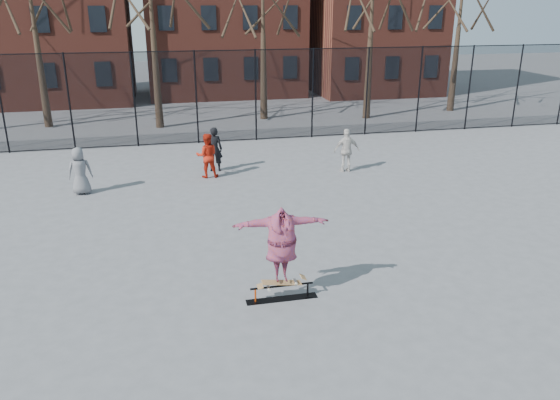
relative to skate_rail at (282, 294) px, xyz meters
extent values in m
plane|color=slate|center=(0.74, 1.00, -0.13)|extent=(100.00, 100.00, 0.00)
cube|color=black|center=(0.00, 0.00, -0.12)|extent=(1.51, 0.23, 0.01)
cylinder|color=#EA470D|center=(-0.56, 0.00, 0.03)|extent=(0.04, 0.04, 0.31)
cylinder|color=black|center=(0.56, 0.00, 0.03)|extent=(0.04, 0.04, 0.31)
cylinder|color=black|center=(0.00, 0.00, 0.18)|extent=(1.34, 0.04, 0.04)
imported|color=navy|center=(0.00, 0.00, 1.11)|extent=(1.99, 0.60, 1.61)
imported|color=slate|center=(-4.89, 7.96, 0.64)|extent=(0.80, 0.56, 1.55)
imported|color=black|center=(-0.39, 9.59, 0.69)|extent=(0.65, 0.47, 1.64)
imported|color=red|center=(-0.72, 8.90, 0.66)|extent=(0.79, 0.62, 1.58)
imported|color=beige|center=(4.32, 8.50, 0.67)|extent=(0.95, 0.43, 1.59)
cylinder|color=black|center=(-8.46, 14.00, 1.87)|extent=(0.07, 0.07, 4.00)
cylinder|color=black|center=(-5.86, 14.00, 1.87)|extent=(0.07, 0.07, 4.00)
cylinder|color=black|center=(-3.26, 14.00, 1.87)|extent=(0.07, 0.07, 4.00)
cylinder|color=black|center=(-0.66, 14.00, 1.87)|extent=(0.07, 0.07, 4.00)
cylinder|color=black|center=(1.94, 14.00, 1.87)|extent=(0.07, 0.07, 4.00)
cylinder|color=black|center=(4.54, 14.00, 1.87)|extent=(0.07, 0.07, 4.00)
cylinder|color=black|center=(7.14, 14.00, 1.87)|extent=(0.07, 0.07, 4.00)
cylinder|color=black|center=(9.74, 14.00, 1.87)|extent=(0.07, 0.07, 4.00)
cylinder|color=black|center=(12.34, 14.00, 1.87)|extent=(0.07, 0.07, 4.00)
cylinder|color=black|center=(14.94, 14.00, 1.87)|extent=(0.07, 0.07, 4.00)
cube|color=black|center=(0.74, 14.00, 1.87)|extent=(34.00, 0.01, 4.00)
cylinder|color=black|center=(0.74, 14.00, 3.83)|extent=(34.00, 0.04, 0.04)
cone|color=black|center=(-7.76, 18.80, 2.18)|extent=(0.40, 0.40, 4.62)
cone|color=black|center=(-2.26, 17.50, 2.18)|extent=(0.40, 0.40, 4.62)
cone|color=black|center=(3.24, 18.80, 2.18)|extent=(0.40, 0.40, 4.62)
cone|color=black|center=(8.74, 17.50, 2.18)|extent=(0.40, 0.40, 4.62)
cone|color=black|center=(14.24, 18.80, 2.18)|extent=(0.40, 0.40, 4.62)
cube|color=maroon|center=(-8.26, 27.00, 5.87)|extent=(9.00, 7.00, 12.00)
cube|color=maroon|center=(12.24, 27.00, 5.37)|extent=(8.00, 7.00, 11.00)
camera|label=1|loc=(-2.20, -9.83, 5.75)|focal=35.00mm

